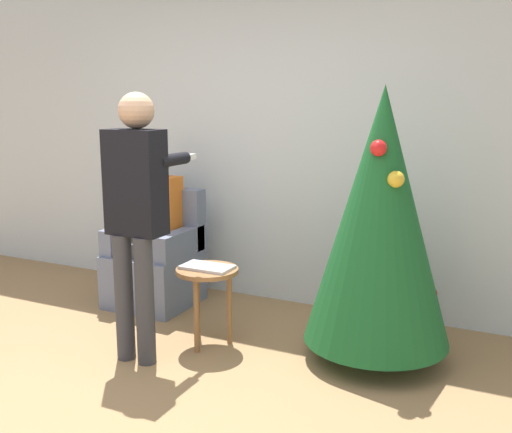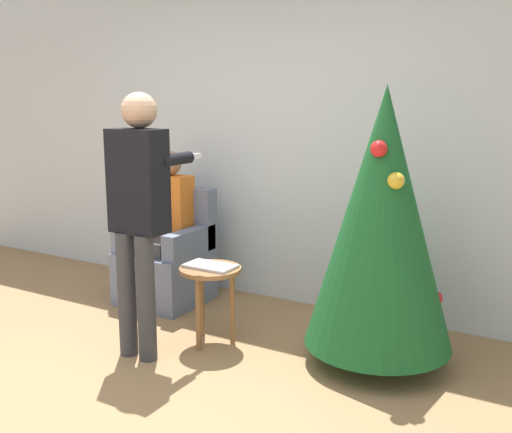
{
  "view_description": "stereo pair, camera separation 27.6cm",
  "coord_description": "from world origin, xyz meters",
  "px_view_note": "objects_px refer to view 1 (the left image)",
  "views": [
    {
      "loc": [
        2.07,
        -2.25,
        1.7
      ],
      "look_at": [
        0.46,
        1.05,
        0.96
      ],
      "focal_mm": 42.0,
      "sensor_mm": 36.0,
      "label": 1
    },
    {
      "loc": [
        2.32,
        -2.12,
        1.7
      ],
      "look_at": [
        0.46,
        1.05,
        0.96
      ],
      "focal_mm": 42.0,
      "sensor_mm": 36.0,
      "label": 2
    }
  ],
  "objects_px": {
    "christmas_tree": "(380,217)",
    "person_seated": "(154,222)",
    "armchair": "(157,263)",
    "person_standing": "(136,205)",
    "side_stool": "(207,281)"
  },
  "relations": [
    {
      "from": "armchair",
      "to": "person_standing",
      "type": "xyz_separation_m",
      "value": [
        0.53,
        -0.94,
        0.69
      ]
    },
    {
      "from": "person_seated",
      "to": "person_standing",
      "type": "distance_m",
      "value": 1.11
    },
    {
      "from": "person_seated",
      "to": "side_stool",
      "type": "distance_m",
      "value": 1.01
    },
    {
      "from": "person_standing",
      "to": "side_stool",
      "type": "bearing_deg",
      "value": 52.74
    },
    {
      "from": "christmas_tree",
      "to": "person_standing",
      "type": "bearing_deg",
      "value": -154.83
    },
    {
      "from": "christmas_tree",
      "to": "armchair",
      "type": "bearing_deg",
      "value": 171.69
    },
    {
      "from": "christmas_tree",
      "to": "person_seated",
      "type": "height_order",
      "value": "christmas_tree"
    },
    {
      "from": "person_seated",
      "to": "person_standing",
      "type": "bearing_deg",
      "value": -59.7
    },
    {
      "from": "armchair",
      "to": "christmas_tree",
      "type": "bearing_deg",
      "value": -8.31
    },
    {
      "from": "christmas_tree",
      "to": "person_seated",
      "type": "bearing_deg",
      "value": 172.36
    },
    {
      "from": "christmas_tree",
      "to": "side_stool",
      "type": "bearing_deg",
      "value": -165.9
    },
    {
      "from": "armchair",
      "to": "person_seated",
      "type": "height_order",
      "value": "person_seated"
    },
    {
      "from": "christmas_tree",
      "to": "person_standing",
      "type": "relative_size",
      "value": 1.03
    },
    {
      "from": "christmas_tree",
      "to": "side_stool",
      "type": "relative_size",
      "value": 3.24
    },
    {
      "from": "armchair",
      "to": "side_stool",
      "type": "distance_m",
      "value": 1.0
    }
  ]
}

